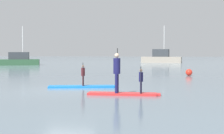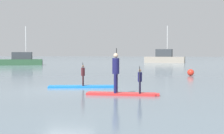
# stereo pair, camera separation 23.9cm
# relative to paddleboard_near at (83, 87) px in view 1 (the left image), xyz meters

# --- Properties ---
(ground_plane) EXTENTS (240.00, 240.00, 0.00)m
(ground_plane) POSITION_rel_paddleboard_near_xyz_m (-0.50, -1.15, -0.05)
(ground_plane) COLOR slate
(paddleboard_near) EXTENTS (3.66, 1.46, 0.10)m
(paddleboard_near) POSITION_rel_paddleboard_near_xyz_m (0.00, 0.00, 0.00)
(paddleboard_near) COLOR blue
(paddleboard_near) RESTS_ON ground
(paddler_child_solo) EXTENTS (0.23, 0.38, 1.22)m
(paddler_child_solo) POSITION_rel_paddleboard_near_xyz_m (0.01, -0.01, 0.66)
(paddler_child_solo) COLOR #4C1419
(paddler_child_solo) RESTS_ON paddleboard_near
(paddleboard_far) EXTENTS (3.17, 0.69, 0.10)m
(paddleboard_far) POSITION_rel_paddleboard_near_xyz_m (2.50, -2.59, 0.00)
(paddleboard_far) COLOR red
(paddleboard_far) RESTS_ON ground
(paddler_adult) EXTENTS (0.31, 0.53, 1.94)m
(paddler_adult) POSITION_rel_paddleboard_near_xyz_m (2.20, -2.59, 1.04)
(paddler_adult) COLOR #19194C
(paddler_adult) RESTS_ON paddleboard_far
(paddler_child_front) EXTENTS (0.19, 0.38, 1.16)m
(paddler_child_front) POSITION_rel_paddleboard_near_xyz_m (3.25, -2.58, 0.63)
(paddler_child_front) COLOR #19194C
(paddler_child_front) RESTS_ON paddleboard_far
(fishing_boat_green_midground) EXTENTS (7.01, 4.07, 5.58)m
(fishing_boat_green_midground) POSITION_rel_paddleboard_near_xyz_m (-16.69, 26.38, 0.63)
(fishing_boat_green_midground) COLOR #2D5638
(fishing_boat_green_midground) RESTS_ON ground
(motor_boat_small_navy) EXTENTS (7.07, 2.64, 6.44)m
(motor_boat_small_navy) POSITION_rel_paddleboard_near_xyz_m (3.61, 40.16, 0.81)
(motor_boat_small_navy) COLOR #9E9384
(motor_boat_small_navy) RESTS_ON ground
(mooring_buoy_near) EXTENTS (0.53, 0.53, 0.53)m
(mooring_buoy_near) POSITION_rel_paddleboard_near_xyz_m (6.14, 9.63, 0.21)
(mooring_buoy_near) COLOR red
(mooring_buoy_near) RESTS_ON ground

